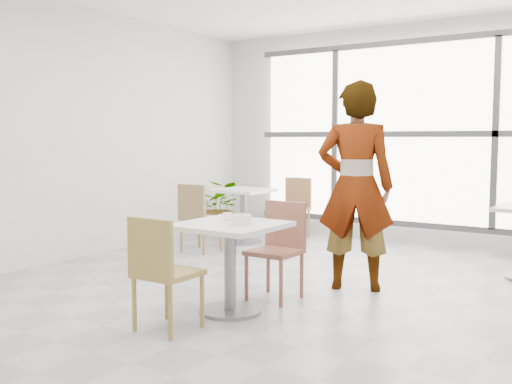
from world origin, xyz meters
The scene contains 14 objects.
floor centered at (0.00, 0.00, 0.00)m, with size 7.00×7.00×0.00m, color #9E9EA5.
wall_back centered at (0.00, 3.50, 1.50)m, with size 6.00×6.00×0.00m, color silver.
wall_left centered at (-3.00, 0.00, 1.50)m, with size 7.00×7.00×0.00m, color silver.
window centered at (0.00, 3.44, 1.50)m, with size 4.60×0.07×2.52m.
main_table centered at (-0.14, -0.48, 0.52)m, with size 0.80×0.80×0.75m.
chair_near centered at (-0.27, -1.17, 0.50)m, with size 0.42×0.42×0.87m.
chair_far centered at (-0.05, 0.15, 0.50)m, with size 0.42×0.42×0.87m.
oatmeal_bowl centered at (0.00, -0.51, 0.79)m, with size 0.21×0.21×0.09m.
coffee_cup centered at (-0.23, -0.38, 0.78)m, with size 0.16×0.13×0.07m.
person centered at (0.40, 0.81, 0.99)m, with size 0.72×0.47×1.98m, color black.
bg_table_left centered at (-1.91, 2.26, 0.49)m, with size 0.70×0.70×0.75m.
bg_chair_left_near centered at (-2.02, 1.39, 0.50)m, with size 0.42×0.42×0.87m.
bg_chair_left_far centered at (-1.54, 3.03, 0.50)m, with size 0.42×0.42×0.87m.
plant_left centered at (-2.70, 2.76, 0.40)m, with size 0.73×0.63×0.81m, color #3C7E3B.
Camera 1 is at (2.71, -4.37, 1.45)m, focal length 41.55 mm.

